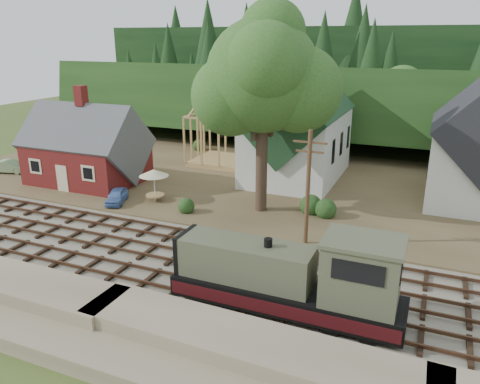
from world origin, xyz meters
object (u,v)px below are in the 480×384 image
at_px(car_blue, 117,196).
at_px(patio_set, 154,174).
at_px(car_green, 10,166).
at_px(locomotive, 294,279).

distance_m(car_blue, patio_set, 3.62).
bearing_deg(patio_set, car_blue, -147.85).
bearing_deg(car_blue, patio_set, 10.22).
relative_size(car_green, patio_set, 1.44).
height_order(locomotive, car_green, locomotive).
bearing_deg(locomotive, patio_set, 143.50).
bearing_deg(locomotive, car_green, 158.90).
height_order(car_blue, car_green, car_green).
distance_m(car_green, patio_set, 18.47).
relative_size(locomotive, patio_set, 4.22).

